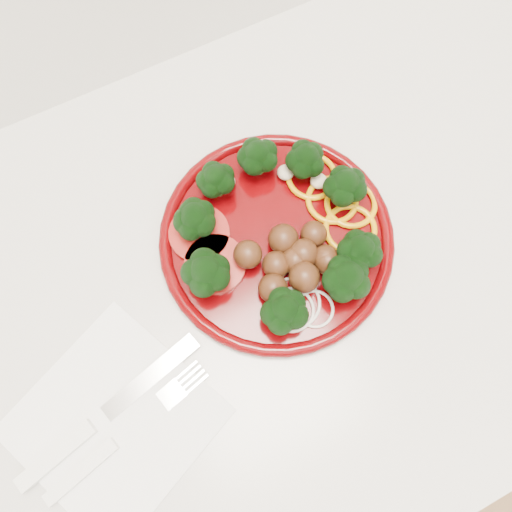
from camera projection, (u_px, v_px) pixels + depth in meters
name	position (u px, v px, depth m)	size (l,w,h in m)	color
counter	(202.00, 365.00, 0.95)	(2.40, 0.60, 0.90)	beige
plate	(276.00, 234.00, 0.53)	(0.26, 0.26, 0.06)	#470104
napkin	(114.00, 421.00, 0.49)	(0.17, 0.17, 0.00)	white
knife	(87.00, 430.00, 0.48)	(0.21, 0.07, 0.01)	silver
fork	(101.00, 455.00, 0.48)	(0.18, 0.06, 0.01)	white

